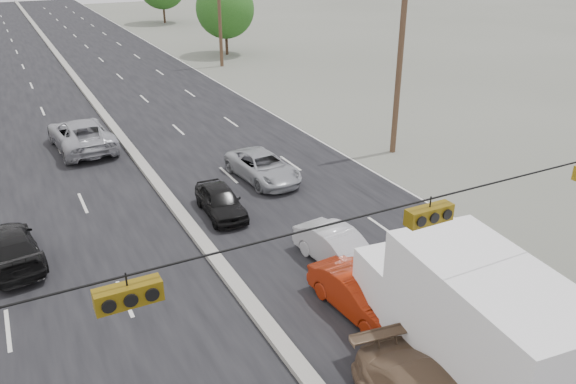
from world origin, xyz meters
name	(u,v)px	position (x,y,z in m)	size (l,w,h in m)	color
road_surface	(101,112)	(0.00, 30.00, 0.00)	(20.00, 160.00, 0.02)	black
center_median	(101,111)	(0.00, 30.00, 0.10)	(0.50, 160.00, 0.20)	gray
utility_pole_right_b	(400,56)	(12.50, 15.00, 5.11)	(1.60, 0.30, 10.00)	#422D1E
utility_pole_right_c	(219,7)	(12.50, 40.00, 5.11)	(1.60, 0.30, 10.00)	#422D1E
traffic_signals	(425,214)	(1.40, 0.00, 5.49)	(25.00, 0.30, 0.54)	black
tree_right_mid	(225,9)	(15.00, 45.00, 4.34)	(5.60, 5.60, 7.14)	#382619
box_truck	(467,321)	(3.48, 0.34, 1.89)	(3.31, 7.49, 3.69)	black
red_sedan	(360,295)	(2.85, 3.97, 0.64)	(1.35, 3.88, 1.28)	#9A2109
queue_car_a	(221,201)	(1.55, 12.22, 0.61)	(1.45, 3.59, 1.22)	black
queue_car_b	(340,250)	(3.76, 6.56, 0.64)	(1.35, 3.88, 1.28)	#BEBDC0
queue_car_c	(263,167)	(4.68, 14.76, 0.64)	(2.12, 4.60, 1.28)	#999CA0
oncoming_near	(9,248)	(-6.42, 12.00, 0.65)	(1.81, 4.45, 1.29)	black
oncoming_far	(81,135)	(-2.23, 23.15, 0.83)	(2.74, 5.95, 1.65)	#A0A2A7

